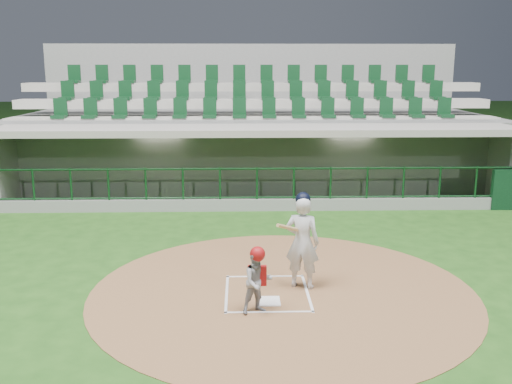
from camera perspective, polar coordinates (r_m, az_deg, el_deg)
ground at (r=11.04m, az=1.04°, el=-9.53°), size 120.00×120.00×0.00m
dirt_circle at (r=10.87m, az=2.69°, el=-9.87°), size 7.20×7.20×0.01m
home_plate at (r=10.39m, az=1.22°, el=-10.86°), size 0.43×0.43×0.02m
batter_box_chalk at (r=10.76m, az=1.11°, el=-10.04°), size 1.55×1.80×0.01m
dugout_structure at (r=18.33m, az=0.36°, el=2.46°), size 16.40×3.70×3.00m
seating_deck at (r=21.31m, az=-0.29°, el=5.14°), size 17.00×6.72×5.15m
batter at (r=10.77m, az=4.64°, el=-4.85°), size 0.91×0.95×1.85m
catcher at (r=9.76m, az=0.15°, el=-8.79°), size 0.65×0.59×1.18m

